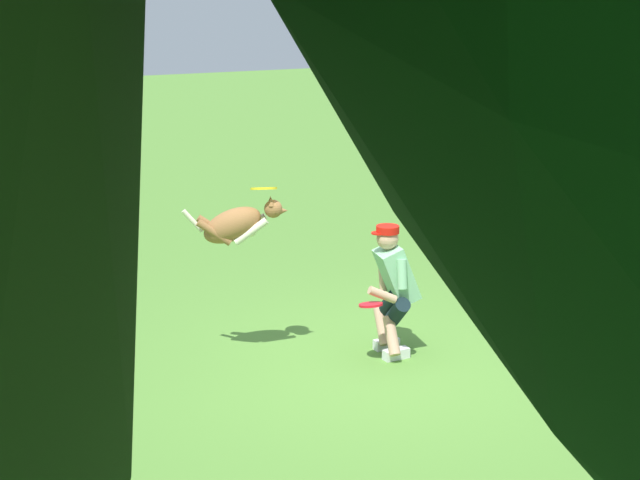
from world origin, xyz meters
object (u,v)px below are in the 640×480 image
person (393,286)px  frisbee_held (371,305)px  dog (237,224)px  frisbee_flying (264,188)px

person → frisbee_held: (0.35, 0.17, -0.09)m
dog → frisbee_flying: size_ratio=3.79×
frisbee_flying → person: bearing=159.5°
person → frisbee_flying: (1.15, -0.43, 0.99)m
dog → frisbee_flying: 0.42m
person → frisbee_flying: 1.58m
frisbee_flying → frisbee_held: frisbee_flying is taller
person → frisbee_flying: frisbee_flying is taller
person → dog: 1.62m
person → dog: (1.38, -0.53, 0.65)m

